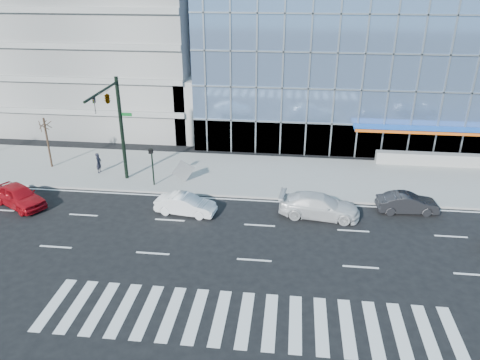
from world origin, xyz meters
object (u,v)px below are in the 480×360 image
object	(u,v)px
traffic_signal	(112,109)
ped_signal_post	(152,161)
red_sedan	(19,196)
pedestrian	(99,163)
street_tree_near	(45,125)
white_sedan	(186,204)
tilted_panel	(183,171)
white_suv	(319,206)
dark_sedan	(407,203)

from	to	relation	value
traffic_signal	ped_signal_post	bearing A→B (deg)	8.52
red_sedan	pedestrian	xyz separation A→B (m)	(3.40, 6.00, 0.20)
street_tree_near	white_sedan	xyz separation A→B (m)	(12.87, -6.45, -3.10)
tilted_panel	white_sedan	bearing A→B (deg)	-95.18
ped_signal_post	pedestrian	xyz separation A→B (m)	(-5.06, 1.86, -1.16)
ped_signal_post	white_sedan	world-z (taller)	ped_signal_post
red_sedan	pedestrian	bearing A→B (deg)	0.09
tilted_panel	street_tree_near	bearing A→B (deg)	151.90
white_suv	pedestrian	bearing A→B (deg)	79.26
ped_signal_post	pedestrian	distance (m)	5.51
traffic_signal	tilted_panel	size ratio (longest dim) A/B	6.15
white_sedan	dark_sedan	xyz separation A→B (m)	(14.99, 1.95, -0.00)
ped_signal_post	white_suv	distance (m)	12.85
traffic_signal	red_sedan	bearing A→B (deg)	-147.71
street_tree_near	white_sedan	bearing A→B (deg)	-26.62
pedestrian	white_sedan	bearing A→B (deg)	-123.01
street_tree_near	dark_sedan	bearing A→B (deg)	-9.18
street_tree_near	tilted_panel	distance (m)	12.06
street_tree_near	red_sedan	size ratio (longest dim) A/B	0.93
white_sedan	pedestrian	xyz separation A→B (m)	(-8.43, 5.76, 0.30)
red_sedan	pedestrian	distance (m)	6.90
ped_signal_post	white_suv	bearing A→B (deg)	-14.65
traffic_signal	red_sedan	distance (m)	8.87
white_suv	dark_sedan	xyz separation A→B (m)	(6.00, 1.29, -0.10)
street_tree_near	pedestrian	distance (m)	5.30
traffic_signal	pedestrian	world-z (taller)	traffic_signal
street_tree_near	dark_sedan	xyz separation A→B (m)	(27.86, -4.50, -3.10)
white_suv	white_sedan	world-z (taller)	white_suv
white_sedan	pedestrian	size ratio (longest dim) A/B	2.49
ped_signal_post	white_sedan	xyz separation A→B (m)	(3.37, -3.89, -1.46)
ped_signal_post	red_sedan	world-z (taller)	ped_signal_post
white_sedan	tilted_panel	bearing A→B (deg)	22.35
white_suv	tilted_panel	size ratio (longest dim) A/B	4.13
dark_sedan	white_sedan	bearing A→B (deg)	93.53
street_tree_near	dark_sedan	distance (m)	28.39
street_tree_near	red_sedan	bearing A→B (deg)	-81.16
traffic_signal	pedestrian	bearing A→B (deg)	138.84
white_suv	white_sedan	distance (m)	9.01
white_sedan	pedestrian	bearing A→B (deg)	63.37
white_suv	dark_sedan	world-z (taller)	white_suv
white_sedan	red_sedan	xyz separation A→B (m)	(-11.83, -0.25, 0.10)
dark_sedan	tilted_panel	xyz separation A→B (m)	(-16.23, 2.81, 0.38)
traffic_signal	red_sedan	xyz separation A→B (m)	(-5.96, -3.77, -5.39)
street_tree_near	white_sedan	size ratio (longest dim) A/B	1.03
street_tree_near	white_suv	bearing A→B (deg)	-14.83
dark_sedan	pedestrian	world-z (taller)	pedestrian
white_sedan	tilted_panel	xyz separation A→B (m)	(-1.24, 4.76, 0.38)
ped_signal_post	street_tree_near	bearing A→B (deg)	164.94
white_sedan	tilted_panel	size ratio (longest dim) A/B	3.16
red_sedan	tilted_panel	size ratio (longest dim) A/B	3.50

